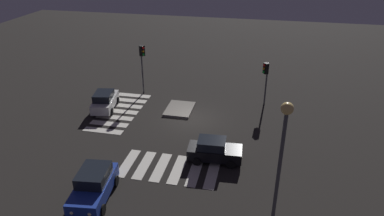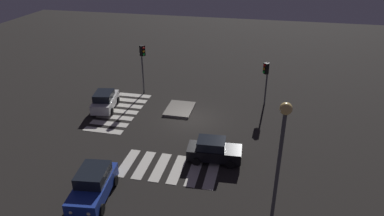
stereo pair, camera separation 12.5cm
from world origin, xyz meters
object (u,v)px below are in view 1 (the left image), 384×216
(traffic_light_south, at_px, (142,58))
(car_blue, at_px, (94,185))
(car_black, at_px, (214,150))
(street_lamp, at_px, (282,150))
(car_white, at_px, (105,101))
(traffic_island, at_px, (180,109))
(traffic_light_west, at_px, (266,73))

(traffic_light_south, bearing_deg, car_blue, -45.44)
(car_black, relative_size, street_lamp, 0.50)
(car_black, xyz_separation_m, car_white, (-5.74, -10.56, 0.03))
(traffic_island, distance_m, traffic_light_south, 6.12)
(traffic_light_south, bearing_deg, car_white, -83.08)
(traffic_island, xyz_separation_m, traffic_light_south, (-2.75, -4.18, 3.52))
(car_blue, distance_m, car_black, 8.10)
(traffic_light_west, xyz_separation_m, traffic_light_south, (-0.05, -11.29, 0.62))
(traffic_island, xyz_separation_m, street_lamp, (12.87, 8.03, 5.03))
(car_blue, height_order, street_lamp, street_lamp)
(car_white, xyz_separation_m, traffic_light_west, (-3.91, 13.53, 2.17))
(car_blue, height_order, traffic_light_south, traffic_light_south)
(traffic_island, xyz_separation_m, car_blue, (12.18, -2.05, 0.80))
(car_white, height_order, traffic_light_west, traffic_light_west)
(car_white, distance_m, traffic_light_south, 5.34)
(traffic_island, relative_size, traffic_light_south, 0.64)
(traffic_island, distance_m, car_white, 6.58)
(car_white, relative_size, traffic_light_south, 0.84)
(car_white, relative_size, traffic_light_west, 1.01)
(car_blue, distance_m, traffic_light_west, 17.60)
(traffic_island, distance_m, traffic_light_west, 8.13)
(car_blue, bearing_deg, street_lamp, 79.38)
(traffic_light_west, distance_m, traffic_light_south, 11.30)
(car_blue, relative_size, traffic_light_west, 1.10)
(car_blue, height_order, car_white, car_blue)
(traffic_island, xyz_separation_m, car_black, (6.94, 4.14, 0.70))
(traffic_island, bearing_deg, car_blue, -9.54)
(traffic_island, relative_size, traffic_light_west, 0.77)
(traffic_light_south, bearing_deg, street_lamp, -15.57)
(traffic_light_west, relative_size, traffic_light_south, 0.83)
(car_blue, relative_size, traffic_light_south, 0.90)
(traffic_island, height_order, car_blue, car_blue)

